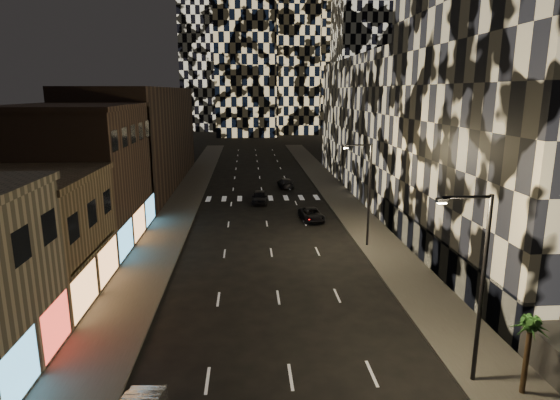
{
  "coord_description": "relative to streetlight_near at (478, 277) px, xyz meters",
  "views": [
    {
      "loc": [
        -1.92,
        -9.01,
        13.49
      ],
      "look_at": [
        0.33,
        23.07,
        6.0
      ],
      "focal_mm": 30.0,
      "sensor_mm": 36.0,
      "label": 1
    }
  ],
  "objects": [
    {
      "name": "retail_filler_left",
      "position": [
        -25.35,
        50.0,
        1.65
      ],
      "size": [
        10.0,
        40.0,
        14.0
      ],
      "primitive_type": "cube",
      "color": "#483429",
      "rests_on": "ground"
    },
    {
      "name": "midrise_filler_right",
      "position": [
        11.65,
        47.0,
        3.65
      ],
      "size": [
        16.0,
        40.0,
        18.0
      ],
      "primitive_type": "cube",
      "color": "#232326",
      "rests_on": "ground"
    },
    {
      "name": "streetlight_near",
      "position": [
        0.0,
        0.0,
        0.0
      ],
      "size": [
        2.55,
        0.25,
        9.0
      ],
      "color": "black",
      "rests_on": "sidewalk_right"
    },
    {
      "name": "palm_tree",
      "position": [
        2.02,
        -1.11,
        -2.11
      ],
      "size": [
        1.9,
        1.91,
        3.75
      ],
      "color": "#47331E",
      "rests_on": "sidewalk_right"
    },
    {
      "name": "midrise_base",
      "position": [
        3.95,
        14.5,
        -3.85
      ],
      "size": [
        0.6,
        25.0,
        3.0
      ],
      "primitive_type": "cube",
      "color": "#383838",
      "rests_on": "ground"
    },
    {
      "name": "midrise_right",
      "position": [
        11.65,
        14.5,
        5.65
      ],
      "size": [
        16.0,
        25.0,
        22.0
      ],
      "primitive_type": "cube",
      "color": "#232326",
      "rests_on": "ground"
    },
    {
      "name": "car_dark_midlane",
      "position": [
        -8.85,
        37.25,
        -4.58
      ],
      "size": [
        2.14,
        4.68,
        1.55
      ],
      "primitive_type": "imported",
      "rotation": [
        0.0,
        0.0,
        -0.07
      ],
      "color": "black",
      "rests_on": "ground"
    },
    {
      "name": "curb_right",
      "position": [
        -0.45,
        40.0,
        -5.28
      ],
      "size": [
        0.2,
        120.0,
        0.15
      ],
      "primitive_type": "cube",
      "color": "#4C4C47",
      "rests_on": "ground"
    },
    {
      "name": "sidewalk_left",
      "position": [
        -18.35,
        40.0,
        -5.28
      ],
      "size": [
        4.0,
        120.0,
        0.15
      ],
      "primitive_type": "cube",
      "color": "#47443F",
      "rests_on": "ground"
    },
    {
      "name": "streetlight_far",
      "position": [
        0.0,
        20.0,
        0.0
      ],
      "size": [
        2.55,
        0.25,
        9.0
      ],
      "color": "black",
      "rests_on": "sidewalk_right"
    },
    {
      "name": "car_dark_oncoming",
      "position": [
        -4.85,
        46.64,
        -4.68
      ],
      "size": [
        2.24,
        4.75,
        1.34
      ],
      "primitive_type": "imported",
      "rotation": [
        0.0,
        0.0,
        3.22
      ],
      "color": "black",
      "rests_on": "ground"
    },
    {
      "name": "sidewalk_right",
      "position": [
        1.65,
        40.0,
        -5.28
      ],
      "size": [
        4.0,
        120.0,
        0.15
      ],
      "primitive_type": "cube",
      "color": "#47443F",
      "rests_on": "ground"
    },
    {
      "name": "curb_left",
      "position": [
        -16.25,
        40.0,
        -5.28
      ],
      "size": [
        0.2,
        120.0,
        0.15
      ],
      "primitive_type": "cube",
      "color": "#4C4C47",
      "rests_on": "ground"
    },
    {
      "name": "retail_tan",
      "position": [
        -25.35,
        11.0,
        -1.35
      ],
      "size": [
        10.0,
        10.0,
        8.0
      ],
      "primitive_type": "cube",
      "color": "#7F694C",
      "rests_on": "ground"
    },
    {
      "name": "car_dark_rightlane",
      "position": [
        -3.53,
        28.94,
        -4.7
      ],
      "size": [
        2.61,
        4.87,
        1.3
      ],
      "primitive_type": "imported",
      "rotation": [
        0.0,
        0.0,
        0.1
      ],
      "color": "black",
      "rests_on": "ground"
    },
    {
      "name": "retail_brown",
      "position": [
        -25.35,
        23.5,
        0.65
      ],
      "size": [
        10.0,
        15.0,
        12.0
      ],
      "primitive_type": "cube",
      "color": "#483429",
      "rests_on": "ground"
    }
  ]
}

